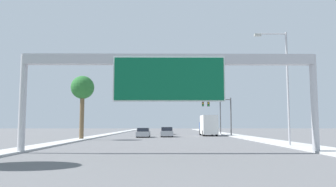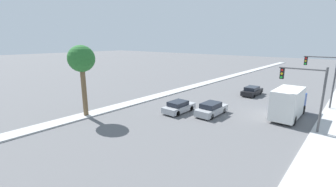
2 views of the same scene
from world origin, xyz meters
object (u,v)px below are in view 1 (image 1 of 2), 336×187
palm_tree_background (83,89)px  car_far_center (167,131)px  sign_gantry (169,73)px  truck_box_primary (208,125)px  car_mid_right (143,133)px  traffic_light_near_intersection (223,110)px  traffic_light_mid_block (215,111)px  street_lamp_right (284,79)px  car_mid_center (167,132)px

palm_tree_background → car_far_center: bearing=64.6°
sign_gantry → truck_box_primary: size_ratio=2.89×
car_far_center → car_mid_right: size_ratio=1.09×
traffic_light_near_intersection → palm_tree_background: bearing=-150.0°
sign_gantry → traffic_light_mid_block: traffic_light_mid_block is taller
traffic_light_near_intersection → street_lamp_right: bearing=-87.6°
palm_tree_background → street_lamp_right: size_ratio=0.80×
car_far_center → traffic_light_near_intersection: 14.68m
palm_tree_background → sign_gantry: bearing=-60.4°
sign_gantry → truck_box_primary: 33.96m
truck_box_primary → traffic_light_mid_block: size_ratio=1.05×
truck_box_primary → traffic_light_near_intersection: traffic_light_near_intersection is taller
car_far_center → car_mid_right: bearing=-103.7°
sign_gantry → car_far_center: bearing=90.0°
sign_gantry → car_far_center: 41.44m
car_far_center → car_mid_center: bearing=-90.0°
palm_tree_background → street_lamp_right: bearing=-31.9°
car_mid_center → palm_tree_background: palm_tree_background is taller
sign_gantry → traffic_light_mid_block: 41.15m
palm_tree_background → car_mid_center: bearing=42.4°
sign_gantry → traffic_light_mid_block: bearing=77.1°
car_mid_right → traffic_light_near_intersection: bearing=14.9°
traffic_light_near_intersection → traffic_light_mid_block: bearing=89.1°
car_mid_right → street_lamp_right: size_ratio=0.44×
car_mid_right → traffic_light_near_intersection: 13.40m
car_far_center → traffic_light_near_intersection: bearing=-50.9°
car_far_center → truck_box_primary: bearing=-49.3°
car_far_center → truck_box_primary: truck_box_primary is taller
car_mid_right → street_lamp_right: (13.52, -20.92, 5.18)m
car_mid_center → traffic_light_near_intersection: (9.01, 1.66, 3.43)m
traffic_light_mid_block → car_mid_center: bearing=-128.2°
street_lamp_right → car_far_center: bearing=105.8°
car_mid_right → street_lamp_right: 25.45m
car_mid_right → truck_box_primary: bearing=30.7°
car_mid_center → street_lamp_right: bearing=-66.1°
street_lamp_right → truck_box_primary: bearing=96.3°
truck_box_primary → palm_tree_background: bearing=-141.0°
car_far_center → palm_tree_background: bearing=-115.4°
car_mid_center → truck_box_primary: size_ratio=0.66×
car_mid_right → car_mid_center: 3.87m
sign_gantry → truck_box_primary: (7.00, 33.03, -3.67)m
car_mid_right → traffic_light_mid_block: size_ratio=0.65×
truck_box_primary → traffic_light_mid_block: traffic_light_mid_block is taller
car_far_center → street_lamp_right: bearing=-74.2°
car_far_center → car_mid_center: size_ratio=1.03×
traffic_light_near_intersection → traffic_light_mid_block: traffic_light_mid_block is taller
sign_gantry → street_lamp_right: (10.02, 5.86, 0.45)m
truck_box_primary → traffic_light_near_intersection: 4.29m
car_mid_right → traffic_light_near_intersection: (12.51, 3.32, 3.47)m
car_mid_right → traffic_light_mid_block: 18.77m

